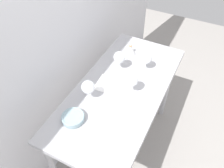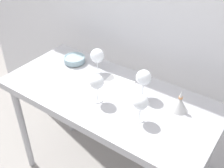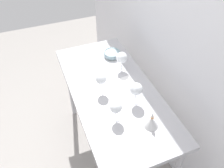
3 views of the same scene
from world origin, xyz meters
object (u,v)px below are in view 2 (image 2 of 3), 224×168
at_px(wine_glass_far_right, 144,78).
at_px(tasting_sheet_upper, 69,82).
at_px(wine_glass_near_right, 141,103).
at_px(wine_glass_near_center, 97,83).
at_px(wine_glass_far_left, 97,56).
at_px(decanter_funnel, 180,104).
at_px(tasting_bowl, 74,59).
at_px(tasting_sheet_lower, 114,88).

distance_m(wine_glass_far_right, tasting_sheet_upper, 0.51).
relative_size(wine_glass_near_right, wine_glass_near_center, 0.92).
bearing_deg(wine_glass_near_center, wine_glass_far_left, 127.49).
height_order(wine_glass_near_center, decanter_funnel, wine_glass_near_center).
height_order(wine_glass_far_right, wine_glass_near_right, wine_glass_far_right).
height_order(wine_glass_near_right, tasting_sheet_upper, wine_glass_near_right).
bearing_deg(tasting_bowl, decanter_funnel, -3.38).
bearing_deg(wine_glass_far_left, decanter_funnel, -4.66).
xyz_separation_m(tasting_sheet_upper, decanter_funnel, (0.72, 0.16, 0.04)).
xyz_separation_m(tasting_sheet_upper, tasting_bowl, (-0.14, 0.21, 0.03)).
relative_size(wine_glass_near_right, decanter_funnel, 1.21).
height_order(wine_glass_far_right, wine_glass_near_center, wine_glass_far_right).
xyz_separation_m(wine_glass_near_right, tasting_bowl, (-0.71, 0.25, -0.09)).
bearing_deg(wine_glass_far_left, wine_glass_far_right, -8.12).
bearing_deg(wine_glass_near_center, decanter_funnel, 24.67).
relative_size(wine_glass_near_right, tasting_sheet_upper, 0.68).
distance_m(wine_glass_near_right, tasting_bowl, 0.76).
relative_size(wine_glass_far_right, tasting_sheet_upper, 0.76).
relative_size(wine_glass_far_right, decanter_funnel, 1.35).
bearing_deg(tasting_sheet_upper, tasting_sheet_lower, 23.31).
distance_m(tasting_sheet_upper, tasting_sheet_lower, 0.31).
xyz_separation_m(wine_glass_far_left, tasting_bowl, (-0.22, -0.00, -0.10)).
relative_size(tasting_sheet_lower, decanter_funnel, 1.97).
xyz_separation_m(wine_glass_near_right, wine_glass_near_center, (-0.30, -0.00, 0.01)).
distance_m(wine_glass_far_right, tasting_sheet_lower, 0.23).
relative_size(tasting_sheet_lower, tasting_bowl, 1.70).
bearing_deg(wine_glass_near_right, tasting_sheet_upper, 175.76).
distance_m(wine_glass_far_right, decanter_funnel, 0.26).
xyz_separation_m(wine_glass_far_left, decanter_funnel, (0.64, -0.05, -0.08)).
distance_m(wine_glass_far_right, wine_glass_near_center, 0.28).
bearing_deg(tasting_bowl, tasting_sheet_upper, -56.59).
xyz_separation_m(wine_glass_far_left, tasting_sheet_lower, (0.21, -0.10, -0.12)).
distance_m(wine_glass_near_center, tasting_bowl, 0.49).
xyz_separation_m(wine_glass_near_center, tasting_sheet_lower, (0.01, 0.16, -0.13)).
distance_m(wine_glass_far_left, tasting_bowl, 0.24).
xyz_separation_m(wine_glass_far_right, decanter_funnel, (0.24, 0.00, -0.09)).
relative_size(wine_glass_near_center, wine_glass_far_left, 1.01).
xyz_separation_m(wine_glass_near_center, wine_glass_far_left, (-0.20, 0.26, -0.01)).
distance_m(wine_glass_far_left, tasting_sheet_upper, 0.26).
xyz_separation_m(wine_glass_far_right, wine_glass_near_right, (0.10, -0.20, -0.01)).
bearing_deg(wine_glass_near_right, tasting_sheet_lower, 151.13).
bearing_deg(tasting_sheet_upper, wine_glass_far_right, 20.03).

